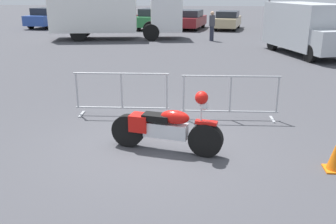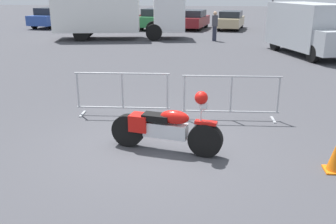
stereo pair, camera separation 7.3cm
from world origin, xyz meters
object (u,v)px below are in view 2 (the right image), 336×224
at_px(parked_car_red, 121,19).
at_px(parked_car_tan, 231,20).
at_px(delivery_van, 309,28).
at_px(box_truck, 112,11).
at_px(parked_car_blue, 53,17).
at_px(crowd_barrier_near, 123,94).
at_px(parked_car_maroon, 194,20).
at_px(crowd_barrier_far, 231,97).
at_px(parked_car_green, 157,19).
at_px(motorcycle, 165,128).
at_px(parked_car_white, 86,18).
at_px(traffic_cone, 336,156).
at_px(pedestrian, 215,25).

xyz_separation_m(parked_car_red, parked_car_tan, (8.32, 0.21, -0.02)).
height_order(delivery_van, parked_car_tan, delivery_van).
xyz_separation_m(box_truck, parked_car_blue, (-6.53, 6.36, -0.87)).
height_order(box_truck, parked_car_tan, box_truck).
xyz_separation_m(crowd_barrier_near, parked_car_maroon, (0.59, 20.30, 0.16)).
distance_m(crowd_barrier_far, parked_car_red, 21.61).
xyz_separation_m(parked_car_blue, parked_car_green, (8.32, -0.18, -0.00)).
distance_m(motorcycle, box_truck, 16.90).
xyz_separation_m(motorcycle, parked_car_tan, (2.07, 22.42, 0.21)).
bearing_deg(parked_car_maroon, parked_car_white, 99.93).
height_order(crowd_barrier_near, delivery_van, delivery_van).
height_order(motorcycle, parked_car_white, parked_car_white).
height_order(parked_car_blue, parked_car_white, parked_car_blue).
height_order(parked_car_white, parked_car_maroon, parked_car_white).
bearing_deg(delivery_van, traffic_cone, -29.44).
relative_size(motorcycle, crowd_barrier_near, 0.96).
height_order(crowd_barrier_near, pedestrian, pedestrian).
bearing_deg(box_truck, parked_car_white, 111.24).
height_order(parked_car_white, traffic_cone, parked_car_white).
relative_size(parked_car_red, pedestrian, 2.55).
xyz_separation_m(parked_car_blue, parked_car_red, (5.55, -0.17, -0.06)).
distance_m(parked_car_white, parked_car_maroon, 8.32).
distance_m(box_truck, traffic_cone, 18.50).
bearing_deg(motorcycle, parked_car_green, 110.34).
height_order(parked_car_white, parked_car_red, parked_car_white).
bearing_deg(parked_car_tan, parked_car_blue, 99.89).
bearing_deg(delivery_van, crowd_barrier_far, -41.03).
bearing_deg(delivery_van, parked_car_white, -145.92).
xyz_separation_m(parked_car_red, parked_car_green, (2.77, -0.01, 0.06)).
distance_m(motorcycle, pedestrian, 15.84).
bearing_deg(parked_car_maroon, motorcycle, -168.47).
bearing_deg(parked_car_blue, parked_car_white, -83.59).
relative_size(crowd_barrier_far, parked_car_red, 0.53).
distance_m(crowd_barrier_near, delivery_van, 11.65).
height_order(parked_car_green, traffic_cone, parked_car_green).
height_order(parked_car_maroon, pedestrian, pedestrian).
bearing_deg(parked_car_maroon, parked_car_green, 100.76).
bearing_deg(parked_car_blue, box_truck, -124.50).
distance_m(parked_car_blue, parked_car_red, 5.55).
relative_size(parked_car_green, parked_car_maroon, 1.07).
bearing_deg(parked_car_maroon, parked_car_red, 100.17).
height_order(delivery_van, parked_car_red, delivery_van).
distance_m(parked_car_green, parked_car_tan, 5.55).
xyz_separation_m(delivery_van, pedestrian, (-4.29, 4.19, -0.32)).
distance_m(motorcycle, parked_car_blue, 25.29).
bearing_deg(box_truck, delivery_van, -32.85).
bearing_deg(pedestrian, traffic_cone, 75.60).
distance_m(parked_car_green, traffic_cone, 23.59).
bearing_deg(delivery_van, parked_car_blue, -141.55).
bearing_deg(crowd_barrier_far, motorcycle, -123.57).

